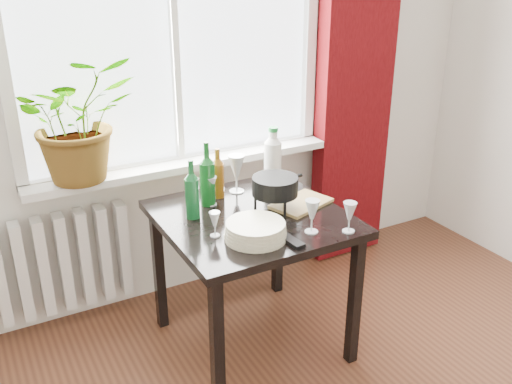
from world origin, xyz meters
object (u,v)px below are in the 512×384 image
radiator (54,264)px  table (252,232)px  plate_stack (256,231)px  wine_bottle_right (207,173)px  wineglass_back_left (210,191)px  fondue_pot (275,194)px  wine_bottle_left (192,189)px  tv_remote (289,240)px  wineglass_back_center (236,173)px  bottle_amber (218,173)px  wineglass_front_right (312,216)px  potted_plant (77,119)px  wineglass_front_left (215,224)px  cleaning_bottle (273,155)px  cutting_board (301,203)px  wineglass_far_right (349,217)px

radiator → table: 1.09m
plate_stack → table: bearing=65.6°
wine_bottle_right → wineglass_back_left: bearing=-55.0°
fondue_pot → radiator: bearing=126.7°
table → wine_bottle_left: wine_bottle_left is taller
tv_remote → wineglass_back_center: bearing=78.4°
table → wine_bottle_right: bearing=121.6°
bottle_amber → wineglass_front_right: bearing=-70.5°
table → plate_stack: (-0.10, -0.22, 0.13)m
potted_plant → wine_bottle_right: 0.68m
bottle_amber → wineglass_front_left: (-0.20, -0.39, -0.07)m
potted_plant → tv_remote: potted_plant is taller
wineglass_front_right → wineglass_front_left: (-0.40, 0.17, -0.02)m
wine_bottle_right → fondue_pot: size_ratio=1.28×
plate_stack → cleaning_bottle: bearing=53.3°
wineglass_front_right → wineglass_back_center: wineglass_back_center is taller
cutting_board → wine_bottle_left: bearing=166.5°
cleaning_bottle → tv_remote: size_ratio=1.96×
wineglass_back_left → wineglass_front_left: bearing=-111.2°
table → wine_bottle_left: (-0.26, 0.11, 0.24)m
potted_plant → wineglass_front_right: potted_plant is taller
wineglass_back_left → wineglass_front_left: size_ratio=1.27×
wineglass_front_right → wineglass_front_left: wineglass_front_right is taller
table → wineglass_front_left: (-0.25, -0.12, 0.15)m
plate_stack → fondue_pot: (0.22, 0.21, 0.05)m
cleaning_bottle → wineglass_back_center: cleaning_bottle is taller
wine_bottle_right → wineglass_back_center: bearing=20.5°
potted_plant → wine_bottle_left: 0.67m
wineglass_back_center → tv_remote: (-0.05, -0.60, -0.09)m
wineglass_back_center → fondue_pot: wineglass_back_center is taller
potted_plant → bottle_amber: potted_plant is taller
potted_plant → wine_bottle_left: bearing=-50.7°
table → wineglass_front_right: 0.37m
wineglass_front_left → potted_plant: bearing=119.5°
wineglass_back_center → potted_plant: bearing=157.3°
wineglass_front_right → wine_bottle_left: bearing=135.6°
wineglass_front_left → plate_stack: 0.18m
bottle_amber → cleaning_bottle: size_ratio=0.81×
wineglass_front_right → wineglass_far_right: wineglass_front_right is taller
radiator → wineglass_far_right: wineglass_far_right is taller
wine_bottle_right → wineglass_back_left: wine_bottle_right is taller
cleaning_bottle → cutting_board: 0.35m
fondue_pot → cutting_board: fondue_pot is taller
table → wineglass_front_right: bearing=-62.4°
radiator → wine_bottle_left: size_ratio=2.77×
potted_plant → plate_stack: 1.04m
fondue_pot → table: bearing=157.1°
wine_bottle_right → cutting_board: wine_bottle_right is taller
wineglass_front_right → wineglass_back_left: wineglass_front_right is taller
wineglass_front_right → wineglass_front_left: bearing=156.7°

